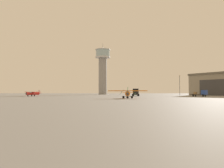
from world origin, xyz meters
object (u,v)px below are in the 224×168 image
object	(u,v)px
airplane_red	(33,93)
truck_box_black	(136,92)
airplane_orange	(128,93)
control_tower	(103,67)
light_post_west	(180,83)
truck_flatbed_blue	(201,93)

from	to	relation	value
airplane_red	truck_box_black	bearing A→B (deg)	132.23
airplane_red	truck_box_black	distance (m)	43.48
airplane_red	airplane_orange	bearing A→B (deg)	90.39
airplane_red	truck_box_black	world-z (taller)	truck_box_black
control_tower	airplane_orange	size ratio (longest dim) A/B	3.23
truck_box_black	light_post_west	size ratio (longest dim) A/B	0.68
truck_box_black	truck_flatbed_blue	bearing A→B (deg)	72.04
airplane_orange	truck_box_black	size ratio (longest dim) A/B	1.58
truck_box_black	airplane_orange	bearing A→B (deg)	-4.59
control_tower	airplane_orange	bearing A→B (deg)	-79.86
airplane_orange	truck_box_black	xyz separation A→B (m)	(4.44, 31.58, 0.24)
airplane_red	truck_flatbed_blue	bearing A→B (deg)	120.74
light_post_west	airplane_red	bearing A→B (deg)	-163.38
control_tower	truck_flatbed_blue	xyz separation A→B (m)	(43.93, -61.20, -18.06)
control_tower	light_post_west	world-z (taller)	control_tower
truck_box_black	airplane_red	bearing A→B (deg)	-77.35
airplane_orange	truck_flatbed_blue	world-z (taller)	airplane_orange
truck_flatbed_blue	light_post_west	size ratio (longest dim) A/B	0.58
control_tower	airplane_red	distance (m)	65.65
control_tower	light_post_west	size ratio (longest dim) A/B	3.47
airplane_red	control_tower	bearing A→B (deg)	-168.96
control_tower	truck_flatbed_blue	world-z (taller)	control_tower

